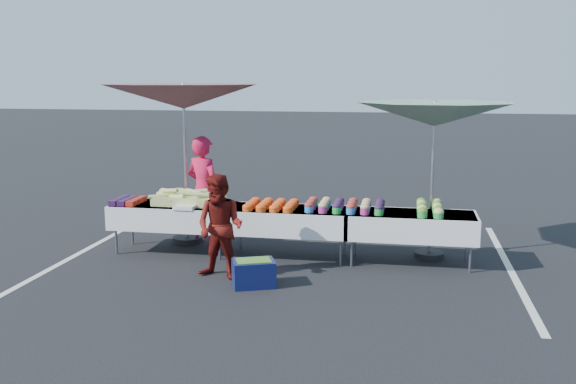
% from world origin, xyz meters
% --- Properties ---
extents(ground, '(80.00, 80.00, 0.00)m').
position_xyz_m(ground, '(0.00, 0.00, 0.00)').
color(ground, black).
extents(stripe_left, '(0.10, 5.00, 0.00)m').
position_xyz_m(stripe_left, '(-3.20, 0.00, 0.00)').
color(stripe_left, silver).
rests_on(stripe_left, ground).
extents(stripe_right, '(0.10, 5.00, 0.00)m').
position_xyz_m(stripe_right, '(3.20, 0.00, 0.00)').
color(stripe_right, silver).
rests_on(stripe_right, ground).
extents(table_left, '(1.86, 0.81, 0.75)m').
position_xyz_m(table_left, '(-1.80, 0.00, 0.58)').
color(table_left, white).
rests_on(table_left, ground).
extents(table_center, '(1.86, 0.81, 0.75)m').
position_xyz_m(table_center, '(0.00, 0.00, 0.58)').
color(table_center, white).
rests_on(table_center, ground).
extents(table_right, '(1.86, 0.81, 0.75)m').
position_xyz_m(table_right, '(1.80, 0.00, 0.58)').
color(table_right, white).
rests_on(table_right, ground).
extents(berry_punnets, '(0.40, 0.54, 0.08)m').
position_xyz_m(berry_punnets, '(-2.51, -0.06, 0.79)').
color(berry_punnets, black).
rests_on(berry_punnets, table_left).
extents(corn_pile, '(1.16, 0.57, 0.26)m').
position_xyz_m(corn_pile, '(-1.55, 0.05, 0.84)').
color(corn_pile, '#C7D36C').
rests_on(corn_pile, table_left).
extents(plastic_bags, '(0.30, 0.25, 0.05)m').
position_xyz_m(plastic_bags, '(-1.50, -0.30, 0.78)').
color(plastic_bags, white).
rests_on(plastic_bags, table_left).
extents(carrot_bowls, '(0.75, 0.69, 0.11)m').
position_xyz_m(carrot_bowls, '(-0.25, -0.01, 0.80)').
color(carrot_bowls, '#C54915').
rests_on(carrot_bowls, table_center).
extents(potato_cups, '(1.14, 0.58, 0.16)m').
position_xyz_m(potato_cups, '(0.85, 0.00, 0.83)').
color(potato_cups, '#2973C0').
rests_on(potato_cups, table_right).
extents(bean_baskets, '(0.36, 0.86, 0.15)m').
position_xyz_m(bean_baskets, '(2.06, 0.08, 0.82)').
color(bean_baskets, green).
rests_on(bean_baskets, table_right).
extents(vendor, '(0.76, 0.64, 1.76)m').
position_xyz_m(vendor, '(-1.48, 0.55, 0.88)').
color(vendor, '#CB1742').
rests_on(vendor, ground).
extents(customer, '(0.80, 0.68, 1.41)m').
position_xyz_m(customer, '(-0.71, -1.15, 0.71)').
color(customer, '#5E120E').
rests_on(customer, ground).
extents(umbrella_left, '(2.99, 2.99, 2.59)m').
position_xyz_m(umbrella_left, '(-1.79, 0.58, 2.35)').
color(umbrella_left, black).
rests_on(umbrella_left, ground).
extents(umbrella_right, '(2.85, 2.85, 2.35)m').
position_xyz_m(umbrella_right, '(2.09, 0.40, 2.13)').
color(umbrella_right, black).
rests_on(umbrella_right, ground).
extents(storage_bin, '(0.64, 0.56, 0.35)m').
position_xyz_m(storage_bin, '(-0.20, -1.40, 0.18)').
color(storage_bin, '#0E1547').
rests_on(storage_bin, ground).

